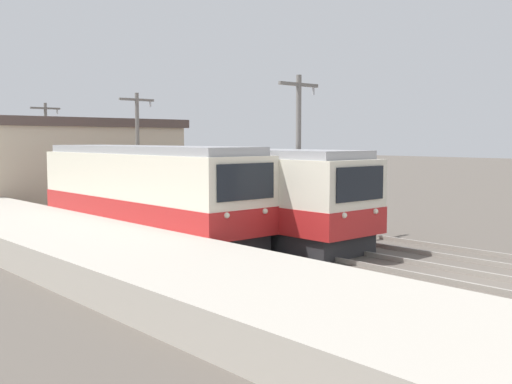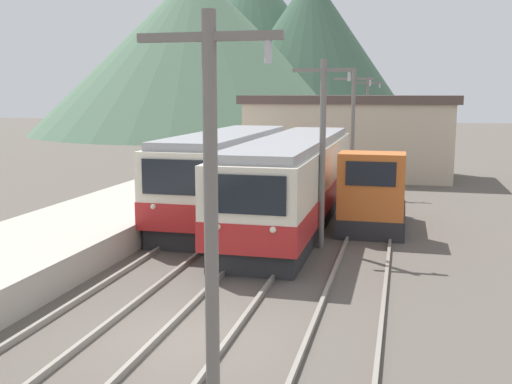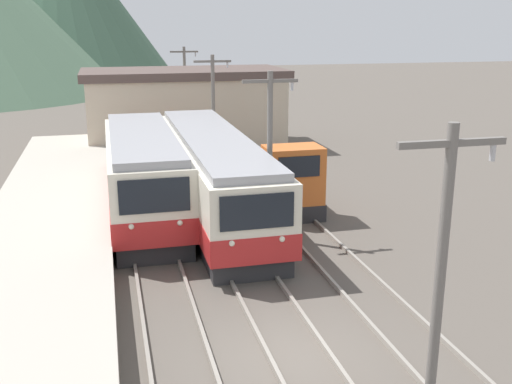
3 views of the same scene
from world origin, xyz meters
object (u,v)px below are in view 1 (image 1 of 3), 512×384
Objects in this scene: commuter_train_center at (213,193)px; catenary_mast_mid at (299,149)px; catenary_mast_distant at (47,145)px; catenary_mast_far at (138,147)px; commuter_train_left at (146,196)px; shunting_locomotive at (268,198)px.

catenary_mast_mid reaches higher than commuter_train_center.
catenary_mast_distant is at bearing 90.00° from catenary_mast_mid.
catenary_mast_mid and catenary_mast_far have the same top height.
commuter_train_left is at bearing 171.39° from commuter_train_center.
catenary_mast_distant is at bearing 90.00° from catenary_mast_far.
commuter_train_left is at bearing 139.11° from catenary_mast_mid.
catenary_mast_mid is (1.51, -3.31, 1.78)m from commuter_train_center.
commuter_train_left is 9.07m from catenary_mast_far.
shunting_locomotive is 8.64m from catenary_mast_far.
catenary_mast_mid and catenary_mast_distant have the same top height.
catenary_mast_mid is at bearing -65.47° from commuter_train_center.
catenary_mast_far is at bearing 100.27° from shunting_locomotive.
catenary_mast_mid is 11.52m from catenary_mast_far.
commuter_train_center is 8.54m from catenary_mast_far.
commuter_train_left is at bearing 175.66° from shunting_locomotive.
catenary_mast_distant is (0.00, 23.05, 0.00)m from catenary_mast_mid.
shunting_locomotive is 0.79× the size of catenary_mast_far.
commuter_train_center is at bearing -94.37° from catenary_mast_distant.
catenary_mast_distant reaches higher than commuter_train_left.
commuter_train_center is 2.44× the size of catenary_mast_distant.
catenary_mast_distant is (-1.49, 19.76, 2.16)m from shunting_locomotive.
catenary_mast_distant reaches higher than shunting_locomotive.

